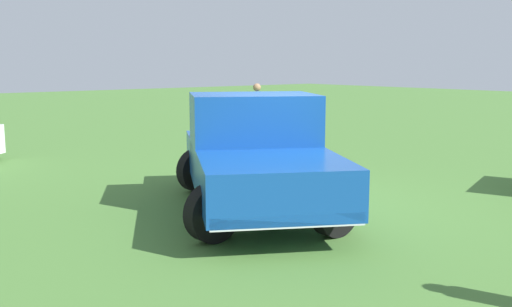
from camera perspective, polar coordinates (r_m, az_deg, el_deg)
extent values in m
plane|color=#477533|center=(9.61, 3.21, -4.94)|extent=(80.00, 80.00, 0.00)
cylinder|color=black|center=(7.84, 7.69, -5.29)|extent=(0.77, 0.22, 0.77)
cylinder|color=black|center=(7.54, -4.24, -5.80)|extent=(0.77, 0.22, 0.77)
cylinder|color=black|center=(10.73, 2.96, -1.39)|extent=(0.77, 0.22, 0.77)
cylinder|color=black|center=(10.51, -5.70, -1.64)|extent=(0.77, 0.22, 0.77)
cube|color=#144799|center=(7.66, 1.72, -2.94)|extent=(2.62, 2.62, 0.64)
cube|color=#144799|center=(9.27, -0.28, 1.50)|extent=(2.43, 2.29, 1.40)
cube|color=slate|center=(9.22, -0.29, 4.21)|extent=(2.18, 2.01, 0.48)
cube|color=#144799|center=(10.26, -1.11, -0.05)|extent=(2.81, 2.94, 0.60)
cube|color=silver|center=(6.87, 3.13, -6.56)|extent=(1.65, 1.03, 0.16)
cylinder|color=black|center=(16.75, 0.43, 2.40)|extent=(0.14, 0.14, 0.83)
cylinder|color=black|center=(16.78, -0.25, 2.42)|extent=(0.14, 0.14, 0.83)
cylinder|color=#284C93|center=(16.69, 0.09, 4.88)|extent=(0.45, 0.45, 0.62)
sphere|color=#A87A56|center=(16.67, 0.09, 6.46)|extent=(0.22, 0.22, 0.22)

